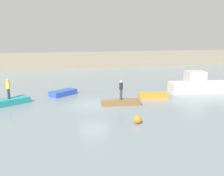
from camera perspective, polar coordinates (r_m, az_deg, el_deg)
ground_plane at (r=22.57m, az=-4.19°, el=-3.73°), size 120.00×120.00×0.00m
embankment_wall at (r=49.15m, az=-11.81°, el=6.02°), size 80.00×1.20×3.23m
motorboat at (r=29.02m, az=18.96°, el=0.67°), size 6.72×3.34×2.34m
rowboat_teal at (r=24.16m, az=-22.29°, el=-2.89°), size 3.65×2.74×0.54m
rowboat_blue at (r=26.51m, az=-11.02°, el=-1.07°), size 3.06×2.64×0.54m
rowboat_brown at (r=22.32m, az=2.04°, el=-3.24°), size 3.53×1.58×0.47m
rowboat_orange at (r=25.13m, az=9.39°, el=-1.69°), size 2.94×1.65×0.53m
person_dark_shirt at (r=22.06m, az=2.06°, el=-0.19°), size 0.32×0.32×1.74m
person_yellow_shirt at (r=23.90m, az=-22.51°, el=0.11°), size 0.32×0.32×1.80m
mooring_buoy at (r=17.55m, az=5.80°, el=-7.15°), size 0.57×0.57×0.57m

